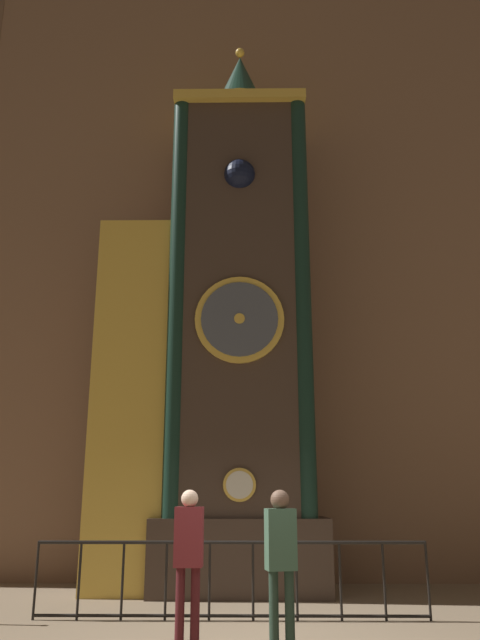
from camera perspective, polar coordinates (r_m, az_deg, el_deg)
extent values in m
cube|color=#846047|center=(14.52, 0.58, 9.24)|extent=(24.00, 0.30, 15.56)
cube|color=#423328|center=(11.72, 0.00, -20.69)|extent=(3.09, 1.61, 1.27)
cube|color=#423328|center=(12.27, 0.00, 2.09)|extent=(2.47, 1.40, 8.27)
cube|color=gold|center=(13.95, -0.01, 18.21)|extent=(2.67, 1.54, 0.20)
cylinder|color=gold|center=(10.95, -0.05, -14.84)|extent=(0.56, 0.05, 0.56)
cylinder|color=silver|center=(10.92, -0.05, -14.83)|extent=(0.46, 0.03, 0.46)
cylinder|color=gold|center=(11.38, -0.04, 0.05)|extent=(1.63, 0.07, 1.63)
cylinder|color=#4C515B|center=(11.33, -0.05, 0.11)|extent=(1.41, 0.04, 1.41)
cylinder|color=gold|center=(11.32, -0.05, 0.13)|extent=(0.20, 0.03, 0.20)
cube|color=black|center=(12.98, -0.01, 12.16)|extent=(0.78, 0.42, 0.78)
sphere|color=black|center=(12.59, -0.04, 13.10)|extent=(0.62, 0.62, 0.62)
cylinder|color=#142D23|center=(11.77, -5.75, 2.96)|extent=(0.33, 0.33, 8.27)
cylinder|color=#142D23|center=(11.74, 5.70, 3.00)|extent=(0.33, 0.33, 8.27)
cylinder|color=gold|center=(14.18, 0.00, 18.81)|extent=(0.97, 0.97, 0.30)
cone|color=#163227|center=(14.60, 0.00, 21.13)|extent=(0.92, 0.92, 1.14)
sphere|color=gold|center=(15.02, 0.00, 23.24)|extent=(0.20, 0.20, 0.20)
cube|color=#4C3828|center=(12.05, -9.52, -7.17)|extent=(1.38, 1.19, 6.80)
cube|color=gold|center=(11.45, -10.05, -6.71)|extent=(1.45, 0.06, 6.80)
cylinder|color=black|center=(9.82, -18.16, -21.64)|extent=(0.04, 0.04, 1.03)
cylinder|color=black|center=(9.66, -14.49, -22.02)|extent=(0.04, 0.04, 1.03)
cylinder|color=black|center=(9.53, -10.69, -22.32)|extent=(0.04, 0.04, 1.03)
cylinder|color=black|center=(9.44, -6.79, -22.54)|extent=(0.04, 0.04, 1.03)
cylinder|color=black|center=(9.38, -2.81, -22.66)|extent=(0.04, 0.04, 1.03)
cylinder|color=black|center=(9.37, 1.20, -22.69)|extent=(0.04, 0.04, 1.03)
cylinder|color=black|center=(9.39, 5.21, -22.61)|extent=(0.04, 0.04, 1.03)
cylinder|color=black|center=(9.45, 9.17, -22.44)|extent=(0.04, 0.04, 1.03)
cylinder|color=black|center=(9.56, 13.05, -22.18)|extent=(0.04, 0.04, 1.03)
cylinder|color=black|center=(9.69, 16.82, -21.84)|extent=(0.04, 0.04, 1.03)
cylinder|color=black|center=(9.32, -0.79, -19.67)|extent=(5.45, 0.05, 0.05)
cylinder|color=black|center=(9.44, -0.82, -25.43)|extent=(5.45, 0.04, 0.04)
cylinder|color=#461518|center=(8.12, -5.52, -24.45)|extent=(0.11, 0.11, 0.82)
cylinder|color=#461518|center=(8.11, -4.13, -24.49)|extent=(0.11, 0.11, 0.82)
cube|color=maroon|center=(8.04, -4.69, -19.13)|extent=(0.35, 0.23, 0.70)
sphere|color=beige|center=(8.02, -4.62, -15.97)|extent=(0.21, 0.21, 0.21)
cylinder|color=#213427|center=(7.79, 3.11, -24.87)|extent=(0.11, 0.11, 0.82)
cylinder|color=#213427|center=(7.80, 4.56, -24.84)|extent=(0.11, 0.11, 0.82)
cube|color=#385642|center=(7.71, 3.73, -19.35)|extent=(0.38, 0.29, 0.68)
sphere|color=brown|center=(7.70, 3.67, -16.07)|extent=(0.22, 0.22, 0.22)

